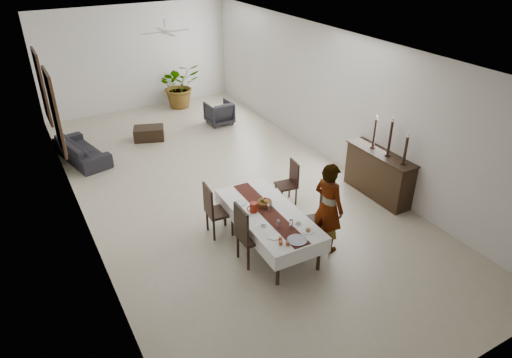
% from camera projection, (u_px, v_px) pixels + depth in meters
% --- Properties ---
extents(floor, '(6.00, 12.00, 0.00)m').
position_uv_depth(floor, '(222.00, 186.00, 10.39)').
color(floor, '#BDB296').
rests_on(floor, ground).
extents(ceiling, '(6.00, 12.00, 0.02)m').
position_uv_depth(ceiling, '(216.00, 43.00, 8.84)').
color(ceiling, white).
rests_on(ceiling, wall_back).
extents(wall_back, '(6.00, 0.02, 3.20)m').
position_uv_depth(wall_back, '(137.00, 58.00, 14.19)').
color(wall_back, silver).
rests_on(wall_back, floor).
extents(wall_front, '(6.00, 0.02, 3.20)m').
position_uv_depth(wall_front, '(452.00, 295.00, 5.05)').
color(wall_front, silver).
rests_on(wall_front, floor).
extents(wall_left, '(0.02, 12.00, 3.20)m').
position_uv_depth(wall_left, '(71.00, 150.00, 8.33)').
color(wall_left, silver).
rests_on(wall_left, floor).
extents(wall_right, '(0.02, 12.00, 3.20)m').
position_uv_depth(wall_right, '(333.00, 97.00, 10.91)').
color(wall_right, silver).
rests_on(wall_right, floor).
extents(dining_table_top, '(0.97, 2.22, 0.05)m').
position_uv_depth(dining_table_top, '(268.00, 214.00, 8.18)').
color(dining_table_top, black).
rests_on(dining_table_top, table_leg_fl).
extents(table_leg_fl, '(0.07, 0.07, 0.64)m').
position_uv_depth(table_leg_fl, '(278.00, 269.00, 7.38)').
color(table_leg_fl, black).
rests_on(table_leg_fl, floor).
extents(table_leg_fr, '(0.07, 0.07, 0.64)m').
position_uv_depth(table_leg_fr, '(319.00, 254.00, 7.71)').
color(table_leg_fr, black).
rests_on(table_leg_fr, floor).
extents(table_leg_bl, '(0.07, 0.07, 0.64)m').
position_uv_depth(table_leg_bl, '(225.00, 208.00, 8.99)').
color(table_leg_bl, black).
rests_on(table_leg_bl, floor).
extents(table_leg_br, '(0.07, 0.07, 0.64)m').
position_uv_depth(table_leg_br, '(260.00, 198.00, 9.32)').
color(table_leg_br, black).
rests_on(table_leg_br, floor).
extents(tablecloth_top, '(1.14, 2.39, 0.01)m').
position_uv_depth(tablecloth_top, '(268.00, 212.00, 8.17)').
color(tablecloth_top, white).
rests_on(tablecloth_top, dining_table_top).
extents(tablecloth_drape_left, '(0.07, 2.36, 0.27)m').
position_uv_depth(tablecloth_drape_left, '(242.00, 227.00, 8.02)').
color(tablecloth_drape_left, white).
rests_on(tablecloth_drape_left, dining_table_top).
extents(tablecloth_drape_right, '(0.07, 2.36, 0.27)m').
position_uv_depth(tablecloth_drape_right, '(293.00, 211.00, 8.45)').
color(tablecloth_drape_right, white).
rests_on(tablecloth_drape_right, dining_table_top).
extents(tablecloth_drape_near, '(1.08, 0.04, 0.27)m').
position_uv_depth(tablecloth_drape_near, '(304.00, 255.00, 7.33)').
color(tablecloth_drape_near, white).
rests_on(tablecloth_drape_near, dining_table_top).
extents(tablecloth_drape_far, '(1.08, 0.04, 0.27)m').
position_uv_depth(tablecloth_drape_far, '(240.00, 190.00, 9.14)').
color(tablecloth_drape_far, silver).
rests_on(tablecloth_drape_far, dining_table_top).
extents(table_runner, '(0.38, 2.29, 0.00)m').
position_uv_depth(table_runner, '(268.00, 212.00, 8.17)').
color(table_runner, '#542118').
rests_on(table_runner, tablecloth_top).
extents(red_pitcher, '(0.14, 0.14, 0.18)m').
position_uv_depth(red_pitcher, '(254.00, 207.00, 8.14)').
color(red_pitcher, maroon).
rests_on(red_pitcher, tablecloth_top).
extents(pitcher_handle, '(0.11, 0.02, 0.11)m').
position_uv_depth(pitcher_handle, '(250.00, 209.00, 8.11)').
color(pitcher_handle, maroon).
rests_on(pitcher_handle, red_pitcher).
extents(wine_glass_near, '(0.06, 0.06, 0.16)m').
position_uv_depth(wine_glass_near, '(291.00, 224.00, 7.72)').
color(wine_glass_near, white).
rests_on(wine_glass_near, tablecloth_top).
extents(wine_glass_mid, '(0.06, 0.06, 0.16)m').
position_uv_depth(wine_glass_mid, '(278.00, 224.00, 7.71)').
color(wine_glass_mid, silver).
rests_on(wine_glass_mid, tablecloth_top).
extents(wine_glass_far, '(0.06, 0.06, 0.16)m').
position_uv_depth(wine_glass_far, '(269.00, 207.00, 8.19)').
color(wine_glass_far, white).
rests_on(wine_glass_far, tablecloth_top).
extents(teacup_right, '(0.08, 0.08, 0.05)m').
position_uv_depth(teacup_right, '(298.00, 222.00, 7.84)').
color(teacup_right, silver).
rests_on(teacup_right, saucer_right).
extents(saucer_right, '(0.14, 0.14, 0.01)m').
position_uv_depth(saucer_right, '(298.00, 223.00, 7.85)').
color(saucer_right, silver).
rests_on(saucer_right, tablecloth_top).
extents(teacup_left, '(0.08, 0.08, 0.05)m').
position_uv_depth(teacup_left, '(264.00, 224.00, 7.80)').
color(teacup_left, white).
rests_on(teacup_left, saucer_left).
extents(saucer_left, '(0.14, 0.14, 0.01)m').
position_uv_depth(saucer_left, '(264.00, 225.00, 7.81)').
color(saucer_left, white).
rests_on(saucer_left, tablecloth_top).
extents(plate_near_right, '(0.22, 0.22, 0.01)m').
position_uv_depth(plate_near_right, '(308.00, 231.00, 7.65)').
color(plate_near_right, silver).
rests_on(plate_near_right, tablecloth_top).
extents(bread_near_right, '(0.08, 0.08, 0.08)m').
position_uv_depth(bread_near_right, '(308.00, 230.00, 7.64)').
color(bread_near_right, tan).
rests_on(bread_near_right, plate_near_right).
extents(plate_near_left, '(0.22, 0.22, 0.01)m').
position_uv_depth(plate_near_left, '(274.00, 236.00, 7.52)').
color(plate_near_left, white).
rests_on(plate_near_left, tablecloth_top).
extents(plate_far_left, '(0.22, 0.22, 0.01)m').
position_uv_depth(plate_far_left, '(241.00, 203.00, 8.43)').
color(plate_far_left, silver).
rests_on(plate_far_left, tablecloth_top).
extents(serving_tray, '(0.33, 0.33, 0.02)m').
position_uv_depth(serving_tray, '(297.00, 240.00, 7.42)').
color(serving_tray, '#404146').
rests_on(serving_tray, tablecloth_top).
extents(jam_jar_a, '(0.06, 0.06, 0.07)m').
position_uv_depth(jam_jar_a, '(287.00, 243.00, 7.31)').
color(jam_jar_a, '#953B15').
rests_on(jam_jar_a, tablecloth_top).
extents(jam_jar_b, '(0.06, 0.06, 0.07)m').
position_uv_depth(jam_jar_b, '(281.00, 243.00, 7.31)').
color(jam_jar_b, '#8A3714').
rests_on(jam_jar_b, tablecloth_top).
extents(jam_jar_c, '(0.06, 0.06, 0.07)m').
position_uv_depth(jam_jar_c, '(280.00, 239.00, 7.40)').
color(jam_jar_c, '#8E3E14').
rests_on(jam_jar_c, tablecloth_top).
extents(fruit_basket, '(0.27, 0.27, 0.09)m').
position_uv_depth(fruit_basket, '(264.00, 203.00, 8.34)').
color(fruit_basket, brown).
rests_on(fruit_basket, tablecloth_top).
extents(fruit_red, '(0.08, 0.08, 0.08)m').
position_uv_depth(fruit_red, '(265.00, 199.00, 8.33)').
color(fruit_red, maroon).
rests_on(fruit_red, fruit_basket).
extents(fruit_green, '(0.07, 0.07, 0.07)m').
position_uv_depth(fruit_green, '(262.00, 200.00, 8.32)').
color(fruit_green, '#547D25').
rests_on(fruit_green, fruit_basket).
extents(fruit_yellow, '(0.08, 0.08, 0.08)m').
position_uv_depth(fruit_yellow, '(266.00, 201.00, 8.27)').
color(fruit_yellow, gold).
rests_on(fruit_yellow, fruit_basket).
extents(chair_right_near_seat, '(0.49, 0.49, 0.05)m').
position_uv_depth(chair_right_near_seat, '(315.00, 221.00, 8.39)').
color(chair_right_near_seat, black).
rests_on(chair_right_near_seat, chair_right_near_leg_fl).
extents(chair_right_near_leg_fl, '(0.05, 0.05, 0.41)m').
position_uv_depth(chair_right_near_leg_fl, '(326.00, 235.00, 8.40)').
color(chair_right_near_leg_fl, black).
rests_on(chair_right_near_leg_fl, floor).
extents(chair_right_near_leg_fr, '(0.05, 0.05, 0.41)m').
position_uv_depth(chair_right_near_leg_fr, '(318.00, 225.00, 8.68)').
color(chair_right_near_leg_fr, black).
rests_on(chair_right_near_leg_fr, floor).
extents(chair_right_near_leg_bl, '(0.05, 0.05, 0.41)m').
position_uv_depth(chair_right_near_leg_bl, '(309.00, 238.00, 8.32)').
color(chair_right_near_leg_bl, black).
rests_on(chair_right_near_leg_bl, floor).
extents(chair_right_near_leg_br, '(0.05, 0.05, 0.41)m').
position_uv_depth(chair_right_near_leg_br, '(302.00, 228.00, 8.60)').
color(chair_right_near_leg_br, black).
rests_on(chair_right_near_leg_br, floor).
extents(chair_right_near_back, '(0.13, 0.41, 0.52)m').
position_uv_depth(chair_right_near_back, '(325.00, 207.00, 8.30)').
color(chair_right_near_back, black).
rests_on(chair_right_near_back, chair_right_near_seat).
extents(chair_right_far_seat, '(0.45, 0.45, 0.05)m').
position_uv_depth(chair_right_far_seat, '(286.00, 185.00, 9.58)').
color(chair_right_far_seat, black).
rests_on(chair_right_far_seat, chair_right_far_leg_fl).
extents(chair_right_far_leg_fl, '(0.05, 0.05, 0.40)m').
position_uv_depth(chair_right_far_leg_fl, '(296.00, 197.00, 9.61)').
color(chair_right_far_leg_fl, black).
rests_on(chair_right_far_leg_fl, floor).
extents(chair_right_far_leg_fr, '(0.05, 0.05, 0.40)m').
position_uv_depth(chair_right_far_leg_fr, '(289.00, 189.00, 9.87)').
color(chair_right_far_leg_fr, black).
rests_on(chair_right_far_leg_fr, floor).
extents(chair_right_far_leg_bl, '(0.05, 0.05, 0.40)m').
position_uv_depth(chair_right_far_leg_bl, '(282.00, 200.00, 9.50)').
color(chair_right_far_leg_bl, black).
rests_on(chair_right_far_leg_bl, floor).
extents(chair_right_far_leg_br, '(0.05, 0.05, 0.40)m').
position_uv_depth(chair_right_far_leg_br, '(276.00, 192.00, 9.77)').
color(chair_right_far_leg_br, black).
rests_on(chair_right_far_leg_br, floor).
extents(chair_right_far_back, '(0.09, 0.40, 0.51)m').
position_uv_depth(chair_right_far_back, '(294.00, 172.00, 9.51)').
color(chair_right_far_back, black).
rests_on(chair_right_far_back, chair_right_far_seat).
extents(chair_left_near_seat, '(0.49, 0.49, 0.06)m').
position_uv_depth(chair_left_near_seat, '(253.00, 236.00, 7.85)').
color(chair_left_near_seat, black).
rests_on(chair_left_near_seat, chair_left_near_leg_fl).
extents(chair_left_near_leg_fl, '(0.05, 0.05, 0.48)m').
position_uv_depth(chair_left_near_leg_fl, '(238.00, 246.00, 8.05)').
color(chair_left_near_leg_fl, black).
rests_on(chair_left_near_leg_fl, floor).
extents(chair_left_near_leg_fr, '(0.05, 0.05, 0.48)m').
position_uv_depth(chair_left_near_leg_fr, '(248.00, 259.00, 7.74)').
color(chair_left_near_leg_fr, black).
rests_on(chair_left_near_leg_fr, floor).
extents(chair_left_near_leg_bl, '(0.05, 0.05, 0.48)m').
position_uv_depth(chair_left_near_leg_bl, '(258.00, 240.00, 8.21)').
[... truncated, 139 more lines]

